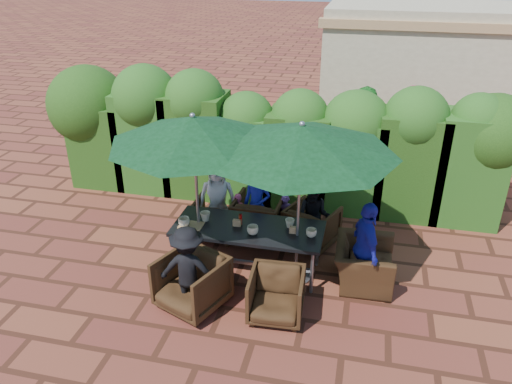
% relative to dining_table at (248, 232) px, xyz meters
% --- Properties ---
extents(ground, '(80.00, 80.00, 0.00)m').
position_rel_dining_table_xyz_m(ground, '(-0.13, 0.15, -0.67)').
color(ground, brown).
rests_on(ground, ground).
extents(dining_table, '(2.22, 0.90, 0.75)m').
position_rel_dining_table_xyz_m(dining_table, '(0.00, 0.00, 0.00)').
color(dining_table, black).
rests_on(dining_table, ground).
extents(umbrella_left, '(2.41, 2.41, 2.46)m').
position_rel_dining_table_xyz_m(umbrella_left, '(-0.75, -0.04, 1.54)').
color(umbrella_left, gray).
rests_on(umbrella_left, ground).
extents(umbrella_right, '(2.62, 2.62, 2.46)m').
position_rel_dining_table_xyz_m(umbrella_right, '(0.74, -0.06, 1.54)').
color(umbrella_right, gray).
rests_on(umbrella_right, ground).
extents(chair_far_left, '(0.72, 0.68, 0.74)m').
position_rel_dining_table_xyz_m(chair_far_left, '(-0.77, 0.85, -0.30)').
color(chair_far_left, black).
rests_on(chair_far_left, ground).
extents(chair_far_mid, '(0.82, 0.78, 0.81)m').
position_rel_dining_table_xyz_m(chair_far_mid, '(-0.06, 0.99, -0.27)').
color(chair_far_mid, black).
rests_on(chair_far_mid, ground).
extents(chair_far_right, '(0.96, 0.93, 0.77)m').
position_rel_dining_table_xyz_m(chair_far_right, '(0.84, 0.93, -0.29)').
color(chair_far_right, black).
rests_on(chair_far_right, ground).
extents(chair_near_left, '(1.04, 1.01, 0.83)m').
position_rel_dining_table_xyz_m(chair_near_left, '(-0.54, -1.01, -0.26)').
color(chair_near_left, black).
rests_on(chair_near_left, ground).
extents(chair_near_right, '(0.75, 0.71, 0.73)m').
position_rel_dining_table_xyz_m(chair_near_right, '(0.62, -0.95, -0.31)').
color(chair_near_right, black).
rests_on(chair_near_right, ground).
extents(chair_end_right, '(0.64, 0.97, 0.84)m').
position_rel_dining_table_xyz_m(chair_end_right, '(1.72, 0.09, -0.26)').
color(chair_end_right, black).
rests_on(chair_end_right, ground).
extents(adult_far_left, '(0.71, 0.52, 1.30)m').
position_rel_dining_table_xyz_m(adult_far_left, '(-0.79, 1.02, -0.03)').
color(adult_far_left, silver).
rests_on(adult_far_left, ground).
extents(adult_far_mid, '(0.47, 0.39, 1.25)m').
position_rel_dining_table_xyz_m(adult_far_mid, '(-0.08, 0.93, -0.05)').
color(adult_far_mid, '#1F22AA').
rests_on(adult_far_mid, ground).
extents(adult_far_right, '(0.58, 0.40, 1.14)m').
position_rel_dining_table_xyz_m(adult_far_right, '(0.87, 0.85, -0.10)').
color(adult_far_right, black).
rests_on(adult_far_right, ground).
extents(adult_near_left, '(0.84, 0.46, 1.25)m').
position_rel_dining_table_xyz_m(adult_near_left, '(-0.57, -1.04, -0.05)').
color(adult_near_left, black).
rests_on(adult_near_left, ground).
extents(adult_end_right, '(0.67, 0.90, 1.38)m').
position_rel_dining_table_xyz_m(adult_end_right, '(1.71, -0.08, 0.02)').
color(adult_end_right, '#1F22AA').
rests_on(adult_end_right, ground).
extents(child_left, '(0.32, 0.28, 0.77)m').
position_rel_dining_table_xyz_m(child_left, '(-0.42, 0.96, -0.29)').
color(child_left, '#EA5286').
rests_on(child_left, ground).
extents(child_right, '(0.29, 0.24, 0.80)m').
position_rel_dining_table_xyz_m(child_right, '(0.38, 1.04, -0.27)').
color(child_right, purple).
rests_on(child_right, ground).
extents(pedestrian_a, '(1.74, 0.67, 1.84)m').
position_rel_dining_table_xyz_m(pedestrian_a, '(1.50, 4.40, 0.25)').
color(pedestrian_a, '#238228').
rests_on(pedestrian_a, ground).
extents(pedestrian_b, '(0.97, 0.69, 1.85)m').
position_rel_dining_table_xyz_m(pedestrian_b, '(2.46, 4.66, 0.25)').
color(pedestrian_b, '#EA5286').
rests_on(pedestrian_b, ground).
extents(pedestrian_c, '(1.04, 0.96, 1.52)m').
position_rel_dining_table_xyz_m(pedestrian_c, '(3.43, 4.31, 0.09)').
color(pedestrian_c, gray).
rests_on(pedestrian_c, ground).
extents(cup_a, '(0.17, 0.17, 0.14)m').
position_rel_dining_table_xyz_m(cup_a, '(-0.93, -0.18, 0.14)').
color(cup_a, beige).
rests_on(cup_a, dining_table).
extents(cup_b, '(0.15, 0.15, 0.14)m').
position_rel_dining_table_xyz_m(cup_b, '(-0.68, 0.05, 0.15)').
color(cup_b, beige).
rests_on(cup_b, dining_table).
extents(cup_c, '(0.17, 0.17, 0.13)m').
position_rel_dining_table_xyz_m(cup_c, '(0.11, -0.18, 0.14)').
color(cup_c, beige).
rests_on(cup_c, dining_table).
extents(cup_d, '(0.14, 0.14, 0.13)m').
position_rel_dining_table_xyz_m(cup_d, '(0.60, 0.14, 0.14)').
color(cup_d, beige).
rests_on(cup_d, dining_table).
extents(cup_e, '(0.16, 0.16, 0.12)m').
position_rel_dining_table_xyz_m(cup_e, '(0.94, -0.05, 0.14)').
color(cup_e, beige).
rests_on(cup_e, dining_table).
extents(ketchup_bottle, '(0.04, 0.04, 0.17)m').
position_rel_dining_table_xyz_m(ketchup_bottle, '(-0.13, 0.06, 0.16)').
color(ketchup_bottle, '#B20C0A').
rests_on(ketchup_bottle, dining_table).
extents(sauce_bottle, '(0.04, 0.04, 0.17)m').
position_rel_dining_table_xyz_m(sauce_bottle, '(-0.14, 0.06, 0.16)').
color(sauce_bottle, '#4C230C').
rests_on(sauce_bottle, dining_table).
extents(serving_tray, '(0.35, 0.25, 0.02)m').
position_rel_dining_table_xyz_m(serving_tray, '(-0.83, -0.15, 0.08)').
color(serving_tray, '#A87F51').
rests_on(serving_tray, dining_table).
extents(number_block_left, '(0.12, 0.06, 0.10)m').
position_rel_dining_table_xyz_m(number_block_left, '(-0.17, 0.00, 0.13)').
color(number_block_left, tan).
rests_on(number_block_left, dining_table).
extents(number_block_right, '(0.12, 0.06, 0.10)m').
position_rel_dining_table_xyz_m(number_block_right, '(0.68, -0.01, 0.13)').
color(number_block_right, tan).
rests_on(number_block_right, dining_table).
extents(hedge_wall, '(9.10, 1.60, 2.51)m').
position_rel_dining_table_xyz_m(hedge_wall, '(-0.29, 2.47, 0.65)').
color(hedge_wall, '#18370F').
rests_on(hedge_wall, ground).
extents(building, '(6.20, 3.08, 3.20)m').
position_rel_dining_table_xyz_m(building, '(3.37, 7.14, 0.93)').
color(building, beige).
rests_on(building, ground).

